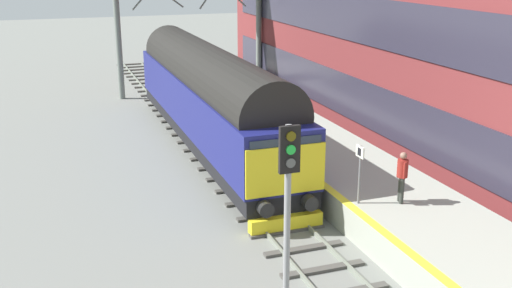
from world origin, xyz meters
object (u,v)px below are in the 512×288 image
(diesel_locomotive, at_px, (209,95))
(signal_post_mid, at_px, (288,213))
(platform_number_sign, at_px, (360,165))
(waiting_passenger, at_px, (402,173))

(diesel_locomotive, xyz_separation_m, signal_post_mid, (-2.29, -14.70, 0.81))
(diesel_locomotive, relative_size, platform_number_sign, 9.95)
(platform_number_sign, relative_size, waiting_passenger, 1.14)
(signal_post_mid, bearing_deg, platform_number_sign, 47.28)
(platform_number_sign, bearing_deg, signal_post_mid, -132.72)
(signal_post_mid, xyz_separation_m, platform_number_sign, (4.36, 4.72, -1.04))
(diesel_locomotive, xyz_separation_m, waiting_passenger, (3.35, -10.36, -0.49))
(diesel_locomotive, relative_size, waiting_passenger, 11.30)
(platform_number_sign, bearing_deg, waiting_passenger, -16.72)
(diesel_locomotive, distance_m, signal_post_mid, 14.90)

